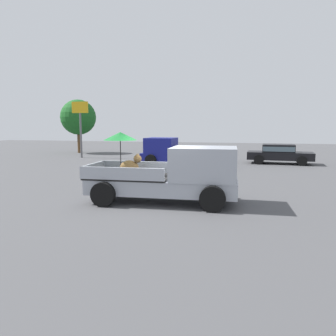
# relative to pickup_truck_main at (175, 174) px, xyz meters

# --- Properties ---
(ground_plane) EXTENTS (80.00, 80.00, 0.00)m
(ground_plane) POSITION_rel_pickup_truck_main_xyz_m (-0.42, -0.03, -0.97)
(ground_plane) COLOR #4C4C4F
(pickup_truck_main) EXTENTS (5.15, 2.48, 2.38)m
(pickup_truck_main) POSITION_rel_pickup_truck_main_xyz_m (0.00, 0.00, 0.00)
(pickup_truck_main) COLOR black
(pickup_truck_main) RESTS_ON ground
(pickup_truck_red) EXTENTS (4.86, 2.29, 1.80)m
(pickup_truck_red) POSITION_rel_pickup_truck_main_xyz_m (-2.34, 10.25, -0.09)
(pickup_truck_red) COLOR black
(pickup_truck_red) RESTS_ON ground
(parked_sedan_near) EXTENTS (4.40, 2.18, 1.33)m
(parked_sedan_near) POSITION_rel_pickup_truck_main_xyz_m (4.40, 12.84, -0.23)
(parked_sedan_near) COLOR black
(parked_sedan_near) RESTS_ON ground
(motel_sign) EXTENTS (1.40, 0.16, 4.52)m
(motel_sign) POSITION_rel_pickup_truck_main_xyz_m (-10.96, 13.34, 2.24)
(motel_sign) COLOR #59595B
(motel_sign) RESTS_ON ground
(tree_by_lot) EXTENTS (3.33, 3.33, 5.07)m
(tree_by_lot) POSITION_rel_pickup_truck_main_xyz_m (-13.54, 17.56, 2.43)
(tree_by_lot) COLOR brown
(tree_by_lot) RESTS_ON ground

